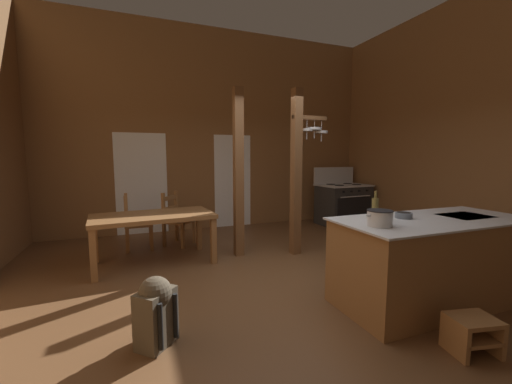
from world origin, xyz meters
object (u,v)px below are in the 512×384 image
stove_range (343,204)px  step_stool (472,332)px  ladderback_chair_near_window (177,220)px  bottle_tall_on_counter (375,208)px  dining_table (153,220)px  ladderback_chair_by_post (135,223)px  kitchen_island (432,260)px  backpack (156,309)px  stockpot_on_counter (380,218)px  mixing_bowl_on_counter (404,215)px

stove_range → step_stool: size_ratio=3.21×
ladderback_chair_near_window → bottle_tall_on_counter: bottle_tall_on_counter is taller
step_stool → ladderback_chair_near_window: size_ratio=0.43×
stove_range → dining_table: 4.45m
stove_range → ladderback_chair_by_post: size_ratio=1.39×
kitchen_island → dining_table: (-2.74, 2.38, 0.19)m
stove_range → step_stool: bearing=-114.5°
kitchen_island → stove_range: size_ratio=1.64×
step_stool → backpack: backpack is taller
kitchen_island → ladderback_chair_by_post: 4.41m
ladderback_chair_near_window → bottle_tall_on_counter: 3.56m
kitchen_island → stockpot_on_counter: 0.97m
dining_table → ladderback_chair_by_post: ladderback_chair_by_post is taller
kitchen_island → bottle_tall_on_counter: size_ratio=7.11×
dining_table → mixing_bowl_on_counter: 3.34m
kitchen_island → backpack: size_ratio=3.63×
backpack → stockpot_on_counter: 2.18m
kitchen_island → stockpot_on_counter: stockpot_on_counter is taller
mixing_bowl_on_counter → stockpot_on_counter: bearing=-158.4°
mixing_bowl_on_counter → dining_table: bearing=137.6°
stove_range → ladderback_chair_by_post: 4.54m
dining_table → backpack: dining_table is taller
dining_table → backpack: size_ratio=2.97×
stove_range → step_stool: (-2.01, -4.40, -0.30)m
bottle_tall_on_counter → step_stool: bearing=-80.2°
step_stool → mixing_bowl_on_counter: (0.19, 0.93, 0.78)m
step_stool → ladderback_chair_by_post: 4.76m
kitchen_island → bottle_tall_on_counter: (-0.65, 0.18, 0.58)m
stove_range → dining_table: bearing=-163.9°
mixing_bowl_on_counter → bottle_tall_on_counter: bearing=173.9°
kitchen_island → mixing_bowl_on_counter: 0.59m
ladderback_chair_by_post → mixing_bowl_on_counter: (2.70, -3.10, 0.50)m
step_stool → bottle_tall_on_counter: size_ratio=1.35×
stove_range → backpack: bearing=-142.4°
dining_table → stockpot_on_counter: (1.93, -2.44, 0.35)m
stockpot_on_counter → step_stool: bearing=-65.6°
dining_table → bottle_tall_on_counter: size_ratio=5.81×
mixing_bowl_on_counter → backpack: bearing=177.6°
stockpot_on_counter → mixing_bowl_on_counter: size_ratio=1.80×
ladderback_chair_by_post → stockpot_on_counter: bearing=-56.6°
dining_table → ladderback_chair_near_window: bearing=63.7°
ladderback_chair_near_window → backpack: bearing=-100.3°
backpack → mixing_bowl_on_counter: size_ratio=3.44×
dining_table → stockpot_on_counter: 3.14m
stove_range → ladderback_chair_near_window: stove_range is taller
ladderback_chair_near_window → stockpot_on_counter: size_ratio=3.05×
ladderback_chair_by_post → mixing_bowl_on_counter: 4.15m
step_stool → ladderback_chair_near_window: 4.46m
backpack → mixing_bowl_on_counter: (2.56, -0.11, 0.64)m
kitchen_island → ladderback_chair_near_window: size_ratio=2.28×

